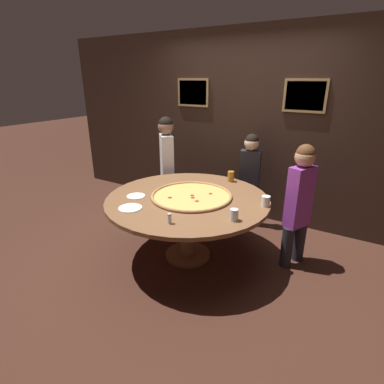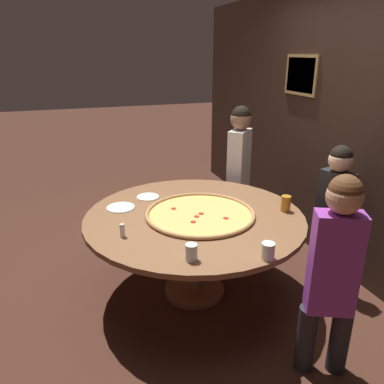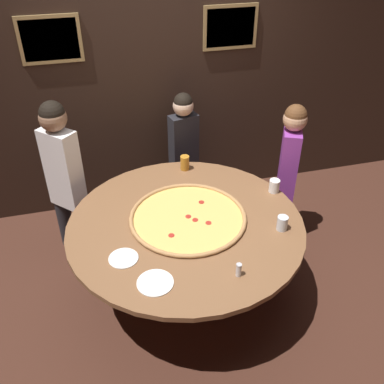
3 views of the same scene
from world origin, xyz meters
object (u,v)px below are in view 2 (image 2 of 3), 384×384
(drink_cup_near_right, at_px, (191,252))
(drink_cup_centre_back, at_px, (286,203))
(condiment_shaker, at_px, (122,230))
(white_plate_left_side, at_px, (121,207))
(dining_table, at_px, (194,227))
(diner_far_right, at_px, (239,166))
(drink_cup_far_right, at_px, (268,251))
(giant_pizza, at_px, (200,214))
(white_plate_right_side, at_px, (148,197))
(diner_centre_back, at_px, (334,268))
(diner_far_left, at_px, (333,210))

(drink_cup_near_right, bearing_deg, drink_cup_centre_back, 115.81)
(condiment_shaker, bearing_deg, white_plate_left_side, 172.40)
(dining_table, relative_size, diner_far_right, 1.21)
(drink_cup_far_right, xyz_separation_m, condiment_shaker, (-0.61, -0.82, -0.01))
(giant_pizza, height_order, condiment_shaker, condiment_shaker)
(white_plate_right_side, relative_size, diner_centre_back, 0.15)
(white_plate_left_side, bearing_deg, diner_far_right, 111.02)
(giant_pizza, xyz_separation_m, condiment_shaker, (0.17, -0.65, 0.04))
(white_plate_right_side, bearing_deg, dining_table, 28.37)
(dining_table, height_order, condiment_shaker, condiment_shaker)
(giant_pizza, height_order, diner_far_right, diner_far_right)
(drink_cup_far_right, xyz_separation_m, diner_far_left, (-0.53, 0.94, -0.07))
(diner_far_left, bearing_deg, diner_centre_back, 127.56)
(diner_far_left, relative_size, diner_centre_back, 0.95)
(white_plate_right_side, xyz_separation_m, diner_far_right, (-0.36, 1.08, 0.09))
(drink_cup_centre_back, bearing_deg, drink_cup_near_right, -64.19)
(drink_cup_near_right, xyz_separation_m, condiment_shaker, (-0.46, -0.36, -0.01))
(drink_cup_far_right, bearing_deg, giant_pizza, -167.74)
(diner_far_left, bearing_deg, white_plate_right_side, 48.13)
(drink_cup_far_right, xyz_separation_m, drink_cup_near_right, (-0.14, -0.46, 0.00))
(giant_pizza, distance_m, white_plate_left_side, 0.68)
(giant_pizza, distance_m, diner_centre_back, 1.14)
(giant_pizza, relative_size, drink_cup_centre_back, 6.78)
(dining_table, height_order, diner_far_right, diner_far_right)
(giant_pizza, bearing_deg, diner_far_right, 138.79)
(giant_pizza, bearing_deg, drink_cup_near_right, -25.08)
(giant_pizza, xyz_separation_m, diner_far_left, (0.24, 1.11, -0.03))
(drink_cup_centre_back, height_order, drink_cup_near_right, drink_cup_centre_back)
(white_plate_left_side, xyz_separation_m, white_plate_right_side, (-0.16, 0.27, 0.00))
(diner_far_left, bearing_deg, condiment_shaker, 74.16)
(dining_table, xyz_separation_m, condiment_shaker, (0.19, -0.61, 0.16))
(diner_centre_back, bearing_deg, dining_table, -39.86)
(diner_far_left, bearing_deg, diner_far_right, 3.27)
(giant_pizza, height_order, drink_cup_centre_back, drink_cup_centre_back)
(dining_table, relative_size, drink_cup_near_right, 15.94)
(white_plate_left_side, xyz_separation_m, diner_far_left, (0.61, 1.69, -0.02))
(white_plate_right_side, relative_size, diner_far_right, 0.14)
(giant_pizza, relative_size, white_plate_right_side, 4.41)
(drink_cup_near_right, relative_size, condiment_shaker, 1.14)
(drink_cup_centre_back, xyz_separation_m, diner_far_left, (0.09, 0.41, -0.08))
(drink_cup_centre_back, relative_size, diner_far_right, 0.09)
(dining_table, bearing_deg, diner_far_right, 136.49)
(white_plate_right_side, relative_size, diner_far_left, 0.16)
(white_plate_right_side, distance_m, diner_far_right, 1.14)
(drink_cup_centre_back, relative_size, white_plate_left_side, 0.56)
(drink_cup_far_right, height_order, diner_far_right, diner_far_right)
(condiment_shaker, bearing_deg, dining_table, 107.57)
(diner_centre_back, bearing_deg, giant_pizza, -41.01)
(condiment_shaker, relative_size, diner_centre_back, 0.07)
(giant_pizza, distance_m, drink_cup_far_right, 0.79)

